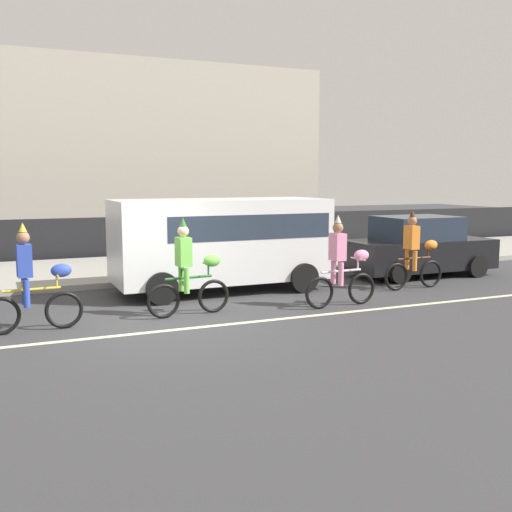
{
  "coord_description": "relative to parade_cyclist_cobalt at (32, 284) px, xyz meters",
  "views": [
    {
      "loc": [
        -2.79,
        -10.55,
        2.66
      ],
      "look_at": [
        2.3,
        1.2,
        1.0
      ],
      "focal_mm": 42.0,
      "sensor_mm": 36.0,
      "label": 1
    }
  ],
  "objects": [
    {
      "name": "parade_cyclist_cobalt",
      "position": [
        0.0,
        0.0,
        0.0
      ],
      "size": [
        1.72,
        0.5,
        1.92
      ],
      "color": "black",
      "rests_on": "ground"
    },
    {
      "name": "sidewalk_curb",
      "position": [
        2.29,
        6.13,
        -0.77
      ],
      "size": [
        60.0,
        5.0,
        0.15
      ],
      "primitive_type": "cube",
      "color": "#9E9B93",
      "rests_on": "ground"
    },
    {
      "name": "parade_cyclist_lime",
      "position": [
        2.87,
        0.13,
        0.0
      ],
      "size": [
        1.72,
        0.5,
        1.92
      ],
      "color": "black",
      "rests_on": "ground"
    },
    {
      "name": "parade_cyclist_orange",
      "position": [
        8.71,
        0.69,
        0.0
      ],
      "size": [
        1.72,
        0.5,
        1.92
      ],
      "color": "black",
      "rests_on": "ground"
    },
    {
      "name": "fence_line",
      "position": [
        2.29,
        9.03,
        -0.14
      ],
      "size": [
        40.0,
        0.08,
        1.4
      ],
      "primitive_type": "cube",
      "color": "black",
      "rests_on": "ground"
    },
    {
      "name": "parade_cyclist_pink",
      "position": [
        6.03,
        -0.33,
        0.0
      ],
      "size": [
        1.72,
        0.5,
        1.92
      ],
      "color": "black",
      "rests_on": "ground"
    },
    {
      "name": "parked_van_white",
      "position": [
        4.4,
        2.33,
        0.44
      ],
      "size": [
        5.0,
        2.22,
        2.18
      ],
      "color": "white",
      "rests_on": "ground"
    },
    {
      "name": "road_centre_line",
      "position": [
        2.29,
        -0.87,
        -0.84
      ],
      "size": [
        36.0,
        0.14,
        0.01
      ],
      "primitive_type": "cube",
      "color": "beige",
      "rests_on": "ground"
    },
    {
      "name": "parked_car_black",
      "position": [
        10.07,
        2.26,
        -0.06
      ],
      "size": [
        4.1,
        1.92,
        1.64
      ],
      "color": "black",
      "rests_on": "ground"
    },
    {
      "name": "ground_plane",
      "position": [
        2.29,
        -0.37,
        -0.84
      ],
      "size": [
        80.0,
        80.0,
        0.0
      ],
      "primitive_type": "plane",
      "color": "#38383A"
    }
  ]
}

